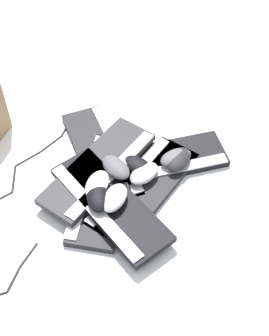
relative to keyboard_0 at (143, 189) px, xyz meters
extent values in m
plane|color=silver|center=(-0.11, 0.00, -0.01)|extent=(3.20, 3.20, 0.00)
cube|color=black|center=(0.00, 0.00, 0.00)|extent=(0.25, 0.46, 0.02)
cube|color=#B2B5BA|center=(-0.05, -0.01, 0.01)|extent=(0.14, 0.41, 0.01)
cube|color=black|center=(-0.05, 0.13, 0.00)|extent=(0.33, 0.46, 0.02)
cube|color=#B2B5BA|center=(0.00, 0.10, 0.01)|extent=(0.22, 0.39, 0.01)
cube|color=black|center=(-0.21, -0.01, 0.00)|extent=(0.46, 0.29, 0.02)
cube|color=#B2B5BA|center=(-0.19, 0.04, 0.01)|extent=(0.41, 0.17, 0.01)
cube|color=black|center=(-0.08, -0.09, 0.00)|extent=(0.39, 0.44, 0.02)
cube|color=silver|center=(-0.13, -0.13, 0.01)|extent=(0.29, 0.35, 0.01)
cube|color=black|center=(-0.01, -0.13, 0.03)|extent=(0.45, 0.17, 0.02)
cube|color=#B2B5BA|center=(-0.01, -0.18, 0.04)|extent=(0.42, 0.05, 0.01)
cube|color=#232326|center=(-0.14, -0.07, 0.03)|extent=(0.25, 0.46, 0.02)
cube|color=#B2B5BA|center=(-0.09, -0.05, 0.04)|extent=(0.14, 0.41, 0.01)
ellipsoid|color=black|center=(-0.06, 0.03, 0.04)|extent=(0.12, 0.09, 0.04)
ellipsoid|color=black|center=(0.01, 0.15, 0.04)|extent=(0.10, 0.13, 0.04)
ellipsoid|color=black|center=(-0.03, -0.16, 0.07)|extent=(0.13, 0.11, 0.04)
ellipsoid|color=#B7B7BC|center=(-0.02, 0.02, 0.04)|extent=(0.07, 0.11, 0.04)
ellipsoid|color=#B7B7BC|center=(0.01, -0.12, 0.07)|extent=(0.11, 0.13, 0.04)
ellipsoid|color=#4C4C51|center=(-0.08, -0.04, 0.07)|extent=(0.11, 0.07, 0.04)
ellipsoid|color=silver|center=(-0.07, -0.13, 0.07)|extent=(0.11, 0.13, 0.04)
ellipsoid|color=#4C4C51|center=(-0.01, 0.15, 0.04)|extent=(0.09, 0.12, 0.04)
cylinder|color=black|center=(-0.39, -0.03, -0.01)|extent=(0.04, 0.06, 0.01)
cylinder|color=black|center=(-0.36, -0.11, -0.01)|extent=(0.02, 0.10, 0.01)
cylinder|color=black|center=(-0.36, -0.21, -0.01)|extent=(0.01, 0.10, 0.01)
cylinder|color=black|center=(-0.32, -0.29, -0.01)|extent=(0.09, 0.07, 0.01)
cylinder|color=black|center=(-0.27, -0.35, -0.01)|extent=(0.01, 0.07, 0.01)
sphere|color=black|center=(-0.41, 0.00, -0.01)|extent=(0.01, 0.01, 0.01)
sphere|color=black|center=(-0.37, -0.06, -0.01)|extent=(0.01, 0.01, 0.01)
sphere|color=black|center=(-0.36, -0.16, -0.01)|extent=(0.01, 0.01, 0.01)
sphere|color=black|center=(-0.36, -0.25, -0.01)|extent=(0.01, 0.01, 0.01)
sphere|color=black|center=(-0.27, -0.32, -0.01)|extent=(0.01, 0.01, 0.01)
cylinder|color=black|center=(-0.04, -0.40, -0.01)|extent=(0.04, 0.08, 0.01)
cylinder|color=black|center=(-0.01, -0.48, -0.01)|extent=(0.05, 0.07, 0.01)
sphere|color=black|center=(-0.06, -0.37, -0.01)|extent=(0.01, 0.01, 0.01)
sphere|color=black|center=(-0.03, -0.44, -0.01)|extent=(0.01, 0.01, 0.01)
sphere|color=black|center=(0.02, -0.51, -0.01)|extent=(0.01, 0.01, 0.01)
camera|label=1|loc=(0.66, -0.61, 1.19)|focal=50.00mm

